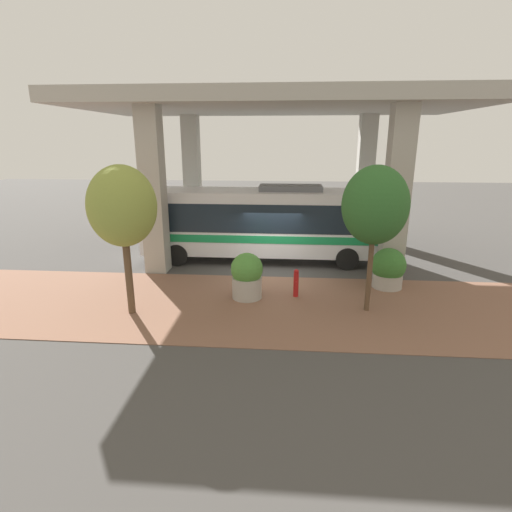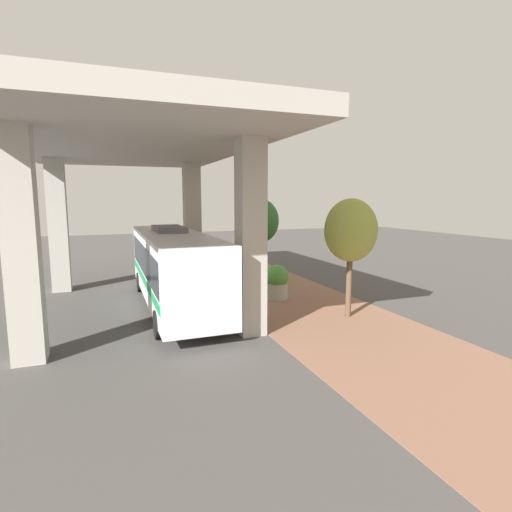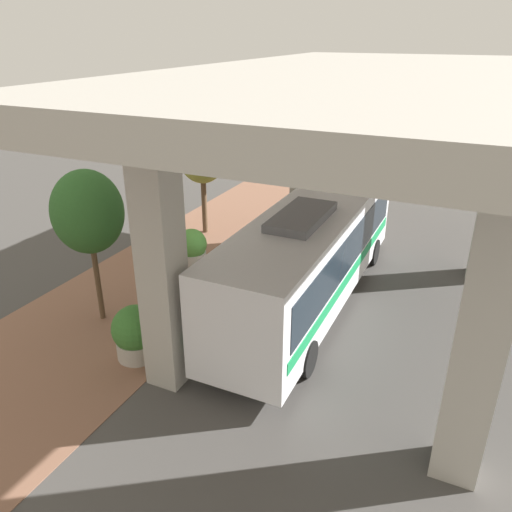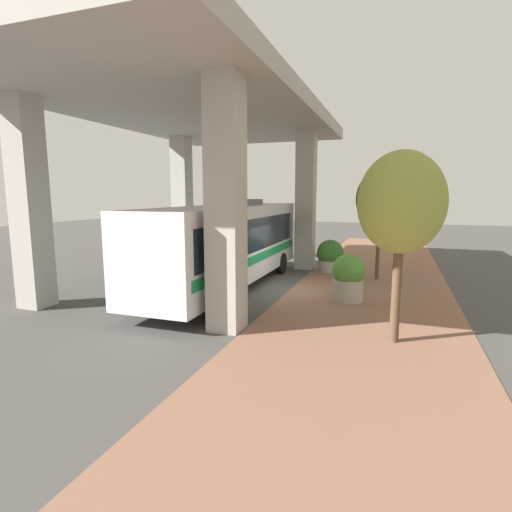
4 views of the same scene
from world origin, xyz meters
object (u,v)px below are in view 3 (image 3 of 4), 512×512
(bus, at_px, (312,250))
(street_tree_far, at_px, (88,212))
(fire_hydrant, at_px, (171,279))
(street_tree_near, at_px, (202,154))
(planter_middle, at_px, (192,251))
(planter_front, at_px, (136,333))

(bus, relative_size, street_tree_far, 2.34)
(fire_hydrant, distance_m, street_tree_near, 6.47)
(fire_hydrant, relative_size, planter_middle, 0.63)
(planter_front, distance_m, street_tree_far, 3.79)
(planter_front, height_order, planter_middle, planter_middle)
(street_tree_near, bearing_deg, bus, -32.42)
(planter_front, bearing_deg, fire_hydrant, 109.27)
(planter_front, bearing_deg, street_tree_far, 152.49)
(planter_middle, bearing_deg, bus, -4.71)
(fire_hydrant, relative_size, planter_front, 0.68)
(street_tree_far, bearing_deg, fire_hydrant, 66.19)
(planter_front, distance_m, planter_middle, 5.50)
(bus, height_order, planter_front, bus)
(bus, height_order, fire_hydrant, bus)
(planter_middle, relative_size, street_tree_near, 0.35)
(fire_hydrant, height_order, planter_front, planter_front)
(bus, xyz_separation_m, planter_middle, (-4.81, 0.40, -1.08))
(planter_middle, bearing_deg, planter_front, -74.40)
(street_tree_near, height_order, street_tree_far, street_tree_near)
(fire_hydrant, distance_m, street_tree_far, 3.96)
(planter_front, bearing_deg, planter_middle, 105.60)
(fire_hydrant, relative_size, street_tree_far, 0.22)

